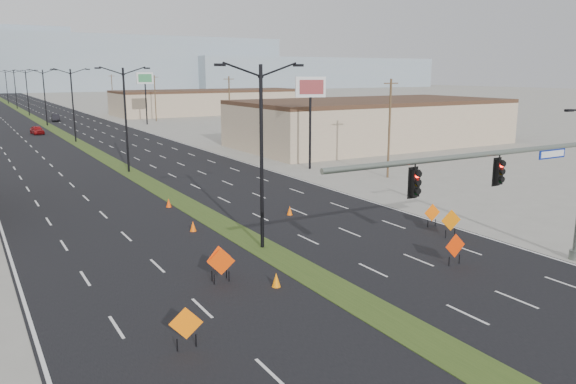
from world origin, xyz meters
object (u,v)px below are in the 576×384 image
cone_2 (290,211)px  pole_sign_east_near (310,94)px  streetlight_4 (27,91)px  construction_sign_5 (432,214)px  streetlight_2 (73,103)px  car_left (37,130)px  streetlight_5 (15,88)px  construction_sign_4 (451,221)px  construction_sign_3 (455,247)px  pole_sign_east_far (145,82)px  car_mid (56,118)px  cone_1 (193,226)px  cone_0 (276,280)px  construction_sign_0 (186,325)px  streetlight_0 (261,151)px  streetlight_1 (126,116)px  construction_sign_2 (219,260)px  cone_3 (169,203)px  signal_mast (525,178)px  construction_sign_1 (221,263)px  streetlight_3 (45,96)px  streetlight_6 (7,86)px

cone_2 → pole_sign_east_near: size_ratio=0.07×
streetlight_4 → construction_sign_5: bearing=-84.3°
streetlight_2 → car_left: bearing=104.3°
streetlight_5 → construction_sign_4: 144.32m
construction_sign_5 → construction_sign_3: bearing=-113.9°
construction_sign_4 → pole_sign_east_far: size_ratio=0.18×
car_mid → cone_2: size_ratio=6.59×
construction_sign_5 → cone_1: (-13.42, 6.62, -0.53)m
cone_0 → car_left: bearing=90.9°
construction_sign_0 → pole_sign_east_near: pole_sign_east_near is taller
construction_sign_4 → streetlight_4: bearing=109.9°
streetlight_0 → streetlight_4: same height
streetlight_1 → construction_sign_2: 31.92m
construction_sign_2 → cone_3: construction_sign_2 is taller
construction_sign_0 → construction_sign_4: construction_sign_4 is taller
construction_sign_5 → streetlight_4: bearing=107.3°
streetlight_2 → cone_0: bearing=-92.0°
signal_mast → streetlight_1: streetlight_1 is taller
signal_mast → pole_sign_east_near: bearing=75.8°
construction_sign_0 → construction_sign_1: 6.34m
car_mid → pole_sign_east_far: 22.12m
construction_sign_1 → streetlight_3: bearing=106.2°
construction_sign_5 → cone_2: (-6.25, 7.09, -0.55)m
streetlight_1 → construction_sign_3: 36.43m
streetlight_1 → construction_sign_3: size_ratio=6.07×
streetlight_1 → construction_sign_3: (7.06, -35.46, -4.45)m
streetlight_2 → construction_sign_3: bearing=-83.7°
construction_sign_2 → cone_3: bearing=73.8°
streetlight_6 → cone_0: (-2.18, -173.48, -5.08)m
construction_sign_2 → construction_sign_3: (11.12, -4.11, -0.02)m
signal_mast → streetlight_3: 94.39m
streetlight_2 → pole_sign_east_near: 38.96m
signal_mast → streetlight_5: size_ratio=1.63×
construction_sign_5 → pole_sign_east_near: size_ratio=0.16×
construction_sign_4 → cone_0: construction_sign_4 is taller
car_left → cone_0: car_left is taller
construction_sign_2 → cone_3: (2.66, 15.22, -0.66)m
construction_sign_0 → signal_mast: bearing=16.5°
construction_sign_1 → construction_sign_5: bearing=27.2°
signal_mast → streetlight_1: bearing=102.7°
streetlight_0 → streetlight_4: (0.00, 112.00, 0.00)m
streetlight_5 → streetlight_6: (0.00, 28.00, 0.00)m
construction_sign_5 → cone_2: size_ratio=2.32×
streetlight_3 → pole_sign_east_near: bearing=-75.5°
streetlight_2 → pole_sign_east_far: bearing=52.3°
streetlight_3 → construction_sign_1: (-4.14, -87.80, -4.42)m
streetlight_0 → construction_sign_1: (-4.14, -3.80, -4.42)m
streetlight_2 → streetlight_3: size_ratio=1.00×
streetlight_6 → signal_mast: bearing=-87.2°
cone_3 → pole_sign_east_near: (17.75, 8.82, 7.11)m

